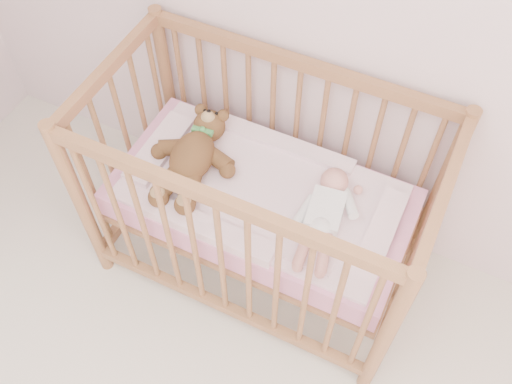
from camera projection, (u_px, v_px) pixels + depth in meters
The scene contains 5 objects.
crib at pixel (261, 200), 2.36m from camera, with size 1.36×0.76×1.00m, color #9A6141, non-canonical shape.
mattress at pixel (261, 202), 2.37m from camera, with size 1.22×0.62×0.13m, color pink.
blanket at pixel (261, 192), 2.31m from camera, with size 1.10×0.58×0.06m, color #F1A6B7, non-canonical shape.
baby at pixel (326, 210), 2.17m from camera, with size 0.24×0.50×0.12m, color white, non-canonical shape.
teddy_bear at pixel (192, 157), 2.31m from camera, with size 0.38×0.54×0.15m, color brown, non-canonical shape.
Camera 1 is at (0.31, 0.38, 2.44)m, focal length 40.00 mm.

